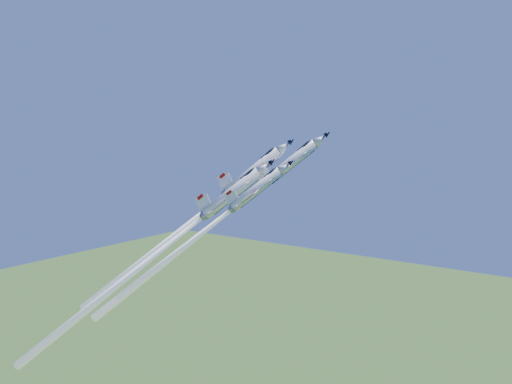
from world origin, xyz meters
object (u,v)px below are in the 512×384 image
Objects in this scene: jet_right at (205,230)px; jet_slot at (139,268)px; jet_left at (186,226)px; jet_lead at (207,229)px.

jet_right is 21.05m from jet_slot.
jet_right is 0.59× the size of jet_slot.
jet_left is 12.64m from jet_slot.
jet_lead is 1.06× the size of jet_left.
jet_right reaches higher than jet_slot.
jet_right is (6.85, -8.58, 1.81)m from jet_lead.
jet_right is (12.73, -8.62, 1.92)m from jet_left.
jet_left is at bearing -112.07° from jet_lead.
jet_lead is 16.22m from jet_slot.
jet_lead is 0.86× the size of jet_slot.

